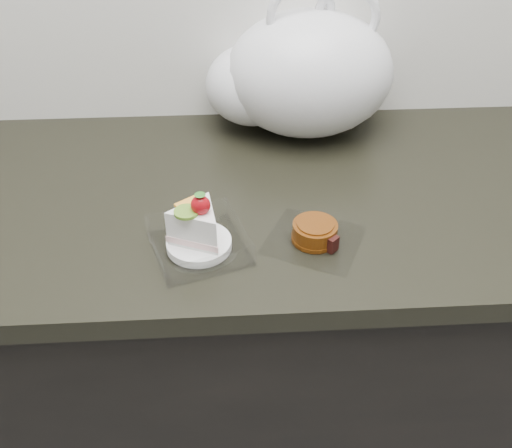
% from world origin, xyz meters
% --- Properties ---
extents(counter, '(2.04, 0.64, 0.90)m').
position_xyz_m(counter, '(0.00, 1.69, 0.45)').
color(counter, black).
rests_on(counter, ground).
extents(cake_tray, '(0.18, 0.18, 0.11)m').
position_xyz_m(cake_tray, '(-0.12, 1.52, 0.93)').
color(cake_tray, white).
rests_on(cake_tray, counter).
extents(mooncake_wrap, '(0.20, 0.19, 0.04)m').
position_xyz_m(mooncake_wrap, '(0.07, 1.53, 0.91)').
color(mooncake_wrap, white).
rests_on(mooncake_wrap, counter).
extents(plastic_bag, '(0.40, 0.29, 0.32)m').
position_xyz_m(plastic_bag, '(0.08, 1.92, 1.03)').
color(plastic_bag, white).
rests_on(plastic_bag, counter).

